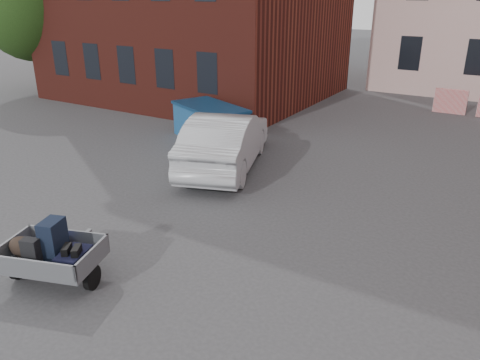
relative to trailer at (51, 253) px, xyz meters
The scene contains 5 objects.
ground 2.45m from the trailer, 53.87° to the left, with size 120.00×120.00×0.00m, color #38383A.
far_building 30.49m from the trailer, 127.88° to the left, with size 6.00×6.00×8.00m, color maroon.
trailer is the anchor object (origin of this frame).
dumpster 8.91m from the trailer, 106.66° to the left, with size 3.21×2.51×1.20m.
silver_car 6.54m from the trailer, 95.50° to the left, with size 1.70×4.88×1.61m, color silver.
Camera 1 is at (4.98, -6.19, 4.75)m, focal length 35.00 mm.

